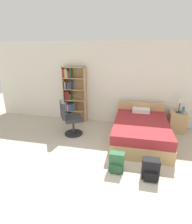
% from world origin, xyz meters
% --- Properties ---
extents(ground_plane, '(14.00, 14.00, 0.00)m').
position_xyz_m(ground_plane, '(0.00, 0.00, 0.00)').
color(ground_plane, '#BCB29E').
extents(wall_back, '(9.00, 0.06, 2.60)m').
position_xyz_m(wall_back, '(0.00, 3.23, 1.30)').
color(wall_back, silver).
rests_on(wall_back, ground_plane).
extents(bookshelf, '(0.74, 0.27, 1.83)m').
position_xyz_m(bookshelf, '(-1.66, 3.04, 0.91)').
color(bookshelf, tan).
rests_on(bookshelf, ground_plane).
extents(bed, '(1.42, 2.00, 0.81)m').
position_xyz_m(bed, '(0.60, 2.09, 0.29)').
color(bed, tan).
rests_on(bed, ground_plane).
extents(office_chair, '(0.72, 0.68, 1.01)m').
position_xyz_m(office_chair, '(-1.37, 1.99, 0.47)').
color(office_chair, '#232326').
rests_on(office_chair, ground_plane).
extents(nightstand, '(0.47, 0.48, 0.60)m').
position_xyz_m(nightstand, '(1.68, 2.90, 0.30)').
color(nightstand, tan).
rests_on(nightstand, ground_plane).
extents(table_lamp, '(0.24, 0.24, 0.51)m').
position_xyz_m(table_lamp, '(1.68, 2.90, 0.99)').
color(table_lamp, '#333333').
rests_on(table_lamp, nightstand).
extents(water_bottle, '(0.07, 0.07, 0.21)m').
position_xyz_m(water_bottle, '(1.77, 2.79, 0.70)').
color(water_bottle, teal).
rests_on(water_bottle, nightstand).
extents(backpack_black, '(0.32, 0.26, 0.41)m').
position_xyz_m(backpack_black, '(0.76, 0.56, 0.19)').
color(backpack_black, black).
rests_on(backpack_black, ground_plane).
extents(backpack_green, '(0.30, 0.23, 0.41)m').
position_xyz_m(backpack_green, '(0.11, 0.64, 0.20)').
color(backpack_green, '#2D603D').
rests_on(backpack_green, ground_plane).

